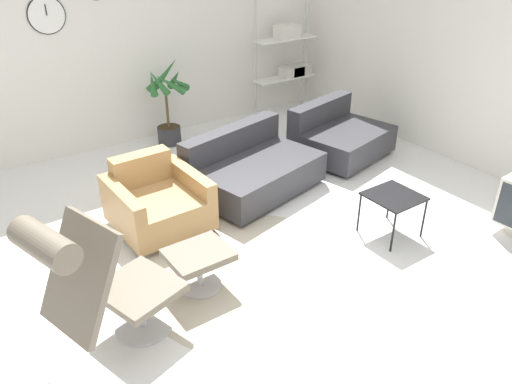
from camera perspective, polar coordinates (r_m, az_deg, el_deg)
name	(u,v)px	position (r m, az deg, el deg)	size (l,w,h in m)	color
ground_plane	(256,255)	(4.69, -0.03, -7.22)	(12.00, 12.00, 0.00)	white
wall_back	(108,40)	(6.90, -16.56, 16.29)	(12.00, 0.09, 2.80)	silver
wall_right	(497,55)	(6.48, 25.87, 13.91)	(0.06, 12.00, 2.80)	silver
round_rug	(254,273)	(4.47, -0.22, -9.27)	(2.00, 2.00, 0.01)	#BCB29E
lounge_chair	(94,276)	(3.50, -17.98, -9.12)	(1.06, 0.78, 1.19)	#BCBCC1
ottoman	(199,260)	(4.20, -6.56, -7.76)	(0.51, 0.43, 0.36)	#BCBCC1
armchair_red	(157,204)	(5.07, -11.24, -1.34)	(0.87, 0.89, 0.69)	silver
couch_low	(252,170)	(5.68, -0.47, 2.50)	(1.61, 1.24, 0.68)	black
couch_second	(339,138)	(6.64, 9.46, 6.13)	(1.33, 1.17, 0.68)	black
side_table	(394,199)	(4.97, 15.46, -0.76)	(0.48, 0.48, 0.43)	black
potted_plant	(168,107)	(6.93, -10.06, 9.56)	(0.59, 0.62, 1.17)	#333338
shelf_unit	(290,56)	(7.99, 3.91, 15.21)	(1.01, 0.28, 1.78)	#BCBCC1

